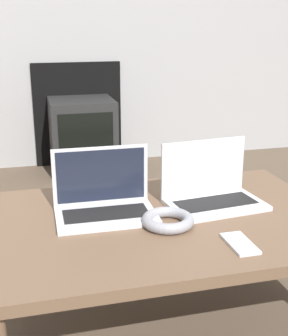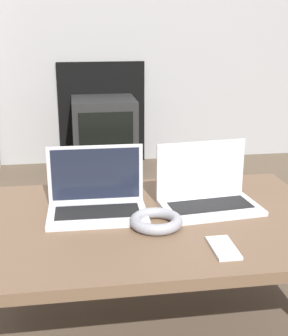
{
  "view_description": "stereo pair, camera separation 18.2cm",
  "coord_description": "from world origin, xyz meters",
  "px_view_note": "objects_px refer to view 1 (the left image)",
  "views": [
    {
      "loc": [
        -0.44,
        -1.16,
        1.02
      ],
      "look_at": [
        0.0,
        0.52,
        0.47
      ],
      "focal_mm": 50.0,
      "sensor_mm": 36.0,
      "label": 1
    },
    {
      "loc": [
        -0.26,
        -1.2,
        1.02
      ],
      "look_at": [
        0.0,
        0.52,
        0.47
      ],
      "focal_mm": 50.0,
      "sensor_mm": 36.0,
      "label": 2
    }
  ],
  "objects_px": {
    "laptop_left": "(104,200)",
    "phone": "(240,244)",
    "headphones": "(168,220)",
    "tv": "(82,136)",
    "laptop_right": "(211,190)"
  },
  "relations": [
    {
      "from": "laptop_left",
      "to": "laptop_right",
      "type": "bearing_deg",
      "value": 1.08
    },
    {
      "from": "laptop_left",
      "to": "tv",
      "type": "xyz_separation_m",
      "value": [
        0.13,
        1.66,
        -0.18
      ]
    },
    {
      "from": "laptop_right",
      "to": "headphones",
      "type": "bearing_deg",
      "value": -151.0
    },
    {
      "from": "laptop_left",
      "to": "laptop_right",
      "type": "distance_m",
      "value": 0.39
    },
    {
      "from": "headphones",
      "to": "tv",
      "type": "distance_m",
      "value": 1.81
    },
    {
      "from": "laptop_left",
      "to": "laptop_right",
      "type": "relative_size",
      "value": 0.95
    },
    {
      "from": "laptop_left",
      "to": "tv",
      "type": "height_order",
      "value": "laptop_left"
    },
    {
      "from": "laptop_left",
      "to": "phone",
      "type": "distance_m",
      "value": 0.48
    },
    {
      "from": "headphones",
      "to": "phone",
      "type": "bearing_deg",
      "value": -48.17
    },
    {
      "from": "phone",
      "to": "headphones",
      "type": "bearing_deg",
      "value": 131.83
    },
    {
      "from": "headphones",
      "to": "tv",
      "type": "height_order",
      "value": "tv"
    },
    {
      "from": "laptop_left",
      "to": "headphones",
      "type": "distance_m",
      "value": 0.23
    },
    {
      "from": "laptop_left",
      "to": "tv",
      "type": "relative_size",
      "value": 0.66
    },
    {
      "from": "headphones",
      "to": "tv",
      "type": "bearing_deg",
      "value": 91.51
    },
    {
      "from": "laptop_right",
      "to": "tv",
      "type": "distance_m",
      "value": 1.69
    }
  ]
}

